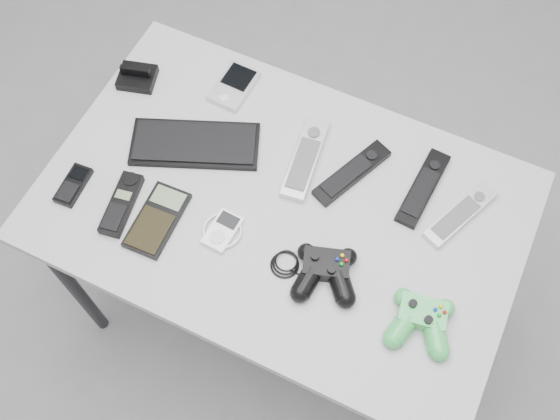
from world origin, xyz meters
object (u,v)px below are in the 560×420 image
at_px(pda, 234,86).
at_px(calculator, 157,220).
at_px(mp3_player, 222,231).
at_px(controller_black, 326,271).
at_px(cordless_handset, 121,204).
at_px(controller_green, 421,319).
at_px(remote_black_a, 352,173).
at_px(mobile_phone, 73,185).
at_px(remote_silver_a, 306,158).
at_px(remote_black_b, 423,188).
at_px(remote_silver_b, 461,214).
at_px(pda_keyboard, 195,144).
at_px(desk, 282,216).

xyz_separation_m(pda, calculator, (0.01, -0.38, -0.00)).
xyz_separation_m(pda, mp3_player, (0.15, -0.35, -0.00)).
bearing_deg(controller_black, pda, 120.43).
xyz_separation_m(calculator, mp3_player, (0.14, 0.04, -0.00)).
height_order(cordless_handset, controller_green, controller_green).
relative_size(remote_black_a, mobile_phone, 2.01).
bearing_deg(controller_black, remote_silver_a, 104.66).
height_order(remote_silver_a, mobile_phone, remote_silver_a).
height_order(remote_black_b, cordless_handset, cordless_handset).
height_order(calculator, controller_green, controller_green).
bearing_deg(remote_black_b, pda, 176.13).
xyz_separation_m(remote_silver_a, controller_green, (0.36, -0.24, 0.01)).
relative_size(remote_silver_b, cordless_handset, 1.28).
distance_m(pda_keyboard, remote_black_a, 0.36).
relative_size(pda, remote_black_a, 0.62).
height_order(pda, remote_silver_b, same).
relative_size(desk, calculator, 6.26).
relative_size(pda, mp3_player, 1.37).
bearing_deg(pda_keyboard, mp3_player, -69.17).
bearing_deg(pda, calculator, -85.83).
xyz_separation_m(pda_keyboard, mp3_player, (0.16, -0.16, -0.00)).
height_order(remote_silver_a, mp3_player, remote_silver_a).
height_order(pda_keyboard, mobile_phone, same).
bearing_deg(controller_green, pda_keyboard, 154.32).
height_order(desk, pda_keyboard, pda_keyboard).
height_order(remote_black_b, calculator, remote_black_b).
distance_m(controller_black, controller_green, 0.21).
bearing_deg(remote_silver_a, pda_keyboard, -171.14).
xyz_separation_m(calculator, controller_black, (0.37, 0.04, 0.01)).
height_order(remote_silver_a, controller_green, controller_green).
bearing_deg(remote_black_a, cordless_handset, -122.28).
bearing_deg(mp3_player, remote_silver_a, 73.69).
distance_m(remote_black_a, mobile_phone, 0.61).
height_order(cordless_handset, mp3_player, cordless_handset).
bearing_deg(pda, remote_silver_a, -22.63).
distance_m(desk, remote_silver_b, 0.39).
xyz_separation_m(calculator, controller_green, (0.58, 0.03, 0.01)).
relative_size(remote_black_a, controller_green, 1.45).
bearing_deg(controller_black, mp3_player, 163.16).
height_order(remote_silver_a, remote_black_b, remote_silver_a).
bearing_deg(desk, remote_black_b, 32.06).
bearing_deg(remote_silver_b, remote_black_b, -172.50).
xyz_separation_m(remote_silver_a, controller_black, (0.15, -0.23, 0.01)).
height_order(desk, pda, pda).
bearing_deg(controller_black, remote_silver_b, 31.96).
bearing_deg(remote_black_a, controller_green, -22.01).
bearing_deg(mp3_player, controller_green, 2.51).
relative_size(cordless_handset, controller_black, 0.67).
relative_size(remote_silver_b, mobile_phone, 1.92).
relative_size(mobile_phone, calculator, 0.61).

